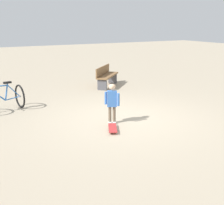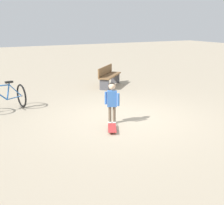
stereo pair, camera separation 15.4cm
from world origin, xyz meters
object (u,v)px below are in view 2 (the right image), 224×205
(skateboard, at_px, (112,128))
(street_bench, at_px, (109,76))
(child_person, at_px, (112,98))
(bicycle_far, at_px, (4,98))

(skateboard, xyz_separation_m, street_bench, (-4.41, 2.18, 0.36))
(skateboard, bearing_deg, street_bench, 153.66)
(child_person, bearing_deg, bicycle_far, -137.95)
(bicycle_far, bearing_deg, child_person, 42.05)
(skateboard, relative_size, bicycle_far, 0.54)
(bicycle_far, relative_size, street_bench, 0.81)
(skateboard, height_order, street_bench, street_bench)
(skateboard, distance_m, street_bench, 4.93)
(child_person, distance_m, skateboard, 0.78)
(skateboard, height_order, bicycle_far, bicycle_far)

